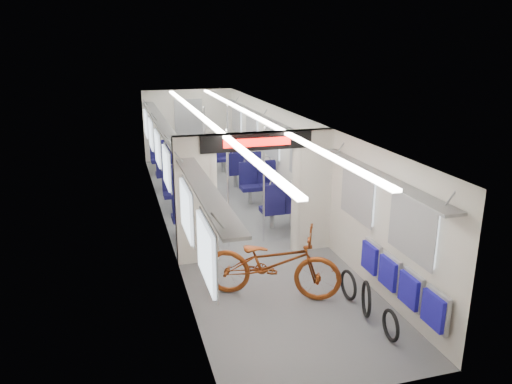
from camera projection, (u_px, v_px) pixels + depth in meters
carriage at (233, 156)px, 10.49m from camera, size 12.00×12.02×2.31m
bicycle at (272, 263)px, 7.66m from camera, size 2.24×1.59×1.12m
flip_bench at (400, 281)px, 7.04m from camera, size 0.12×2.11×0.52m
bike_hoop_a at (391, 327)px, 6.61m from camera, size 0.08×0.44×0.44m
bike_hoop_b at (366, 300)px, 7.19m from camera, size 0.21×0.53×0.53m
bike_hoop_c at (348, 286)px, 7.66m from camera, size 0.07×0.48×0.48m
seat_bay_near_left at (188, 198)px, 10.82m from camera, size 0.90×2.04×1.09m
seat_bay_near_right at (270, 191)px, 11.31m from camera, size 0.93×2.15×1.12m
seat_bay_far_left at (169, 162)px, 14.05m from camera, size 0.90×2.04×1.09m
seat_bay_far_right at (236, 160)px, 14.25m from camera, size 0.89×1.97×1.07m
stanchion_near_left at (228, 190)px, 9.33m from camera, size 0.04×0.04×2.30m
stanchion_near_right at (264, 186)px, 9.59m from camera, size 0.04×0.04×2.30m
stanchion_far_left at (205, 153)px, 12.30m from camera, size 0.04×0.04×2.30m
stanchion_far_right at (228, 150)px, 12.67m from camera, size 0.04×0.04×2.30m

